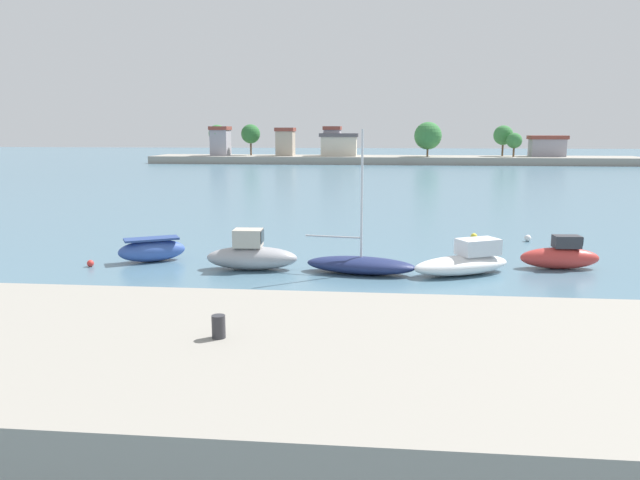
# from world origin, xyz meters

# --- Properties ---
(ground_plane) EXTENTS (400.00, 400.00, 0.00)m
(ground_plane) POSITION_xyz_m (0.00, 0.00, 0.00)
(ground_plane) COLOR slate
(seawall_embankment) EXTENTS (74.08, 7.93, 2.24)m
(seawall_embankment) POSITION_xyz_m (0.00, -8.22, 1.12)
(seawall_embankment) COLOR gray
(seawall_embankment) RESTS_ON ground
(mooring_bollard) EXTENTS (0.28, 0.28, 0.48)m
(mooring_bollard) POSITION_xyz_m (-5.14, -8.10, 2.48)
(mooring_bollard) COLOR #2D2D33
(mooring_bollard) RESTS_ON seawall_embankment
(moored_boat_0) EXTENTS (3.43, 2.63, 1.19)m
(moored_boat_0) POSITION_xyz_m (-13.15, 8.82, 0.58)
(moored_boat_0) COLOR #3856A8
(moored_boat_0) RESTS_ON ground
(moored_boat_1) EXTENTS (4.33, 1.72, 1.91)m
(moored_boat_1) POSITION_xyz_m (-7.86, 7.60, 0.67)
(moored_boat_1) COLOR #9E9EA3
(moored_boat_1) RESTS_ON ground
(moored_boat_2) EXTENTS (5.23, 2.45, 6.49)m
(moored_boat_2) POSITION_xyz_m (-2.76, 7.29, 0.42)
(moored_boat_2) COLOR navy
(moored_boat_2) RESTS_ON ground
(moored_boat_3) EXTENTS (5.03, 3.66, 1.58)m
(moored_boat_3) POSITION_xyz_m (1.94, 7.63, 0.57)
(moored_boat_3) COLOR white
(moored_boat_3) RESTS_ON ground
(moored_boat_4) EXTENTS (3.73, 1.34, 1.58)m
(moored_boat_4) POSITION_xyz_m (6.59, 9.24, 0.59)
(moored_boat_4) COLOR #C63833
(moored_boat_4) RESTS_ON ground
(mooring_buoy_1) EXTENTS (0.33, 0.33, 0.33)m
(mooring_buoy_1) POSITION_xyz_m (-15.67, 7.38, 0.16)
(mooring_buoy_1) COLOR red
(mooring_buoy_1) RESTS_ON ground
(mooring_buoy_2) EXTENTS (0.39, 0.39, 0.39)m
(mooring_buoy_2) POSITION_xyz_m (6.74, 16.36, 0.19)
(mooring_buoy_2) COLOR white
(mooring_buoy_2) RESTS_ON ground
(mooring_buoy_3) EXTENTS (0.39, 0.39, 0.39)m
(mooring_buoy_3) POSITION_xyz_m (3.68, 16.65, 0.19)
(mooring_buoy_3) COLOR yellow
(mooring_buoy_3) RESTS_ON ground
(distant_shoreline) EXTENTS (93.49, 11.49, 7.91)m
(distant_shoreline) POSITION_xyz_m (-1.78, 99.93, 1.99)
(distant_shoreline) COLOR gray
(distant_shoreline) RESTS_ON ground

